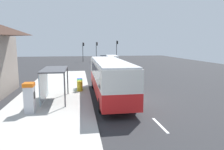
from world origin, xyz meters
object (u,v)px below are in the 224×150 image
traffic_light_far_side (83,49)px  ticket_machine (30,97)px  white_van (112,60)px  recycling_bin_green (80,84)px  sedan_near (104,58)px  recycling_bin_yellow (80,86)px  traffic_light_median (97,49)px  bus_shelter (51,76)px  traffic_light_near_side (117,48)px  recycling_bin_blue (80,83)px  bus (109,77)px  sedan_far (108,61)px

traffic_light_far_side → ticket_machine: bearing=-96.3°
white_van → traffic_light_far_side: traffic_light_far_side is taller
recycling_bin_green → traffic_light_far_side: traffic_light_far_side is taller
sedan_near → recycling_bin_green: sedan_near is taller
recycling_bin_yellow → recycling_bin_green: (0.00, 0.70, 0.00)m
traffic_light_median → bus_shelter: size_ratio=1.25×
traffic_light_median → traffic_light_far_side: bearing=-167.1°
bus_shelter → white_van: bearing=69.8°
recycling_bin_yellow → traffic_light_near_side: traffic_light_near_side is taller
ticket_machine → traffic_light_far_side: bearing=83.7°
recycling_bin_blue → bus_shelter: 5.05m
bus → ticket_machine: size_ratio=5.68×
ticket_machine → traffic_light_near_side: size_ratio=0.36×
sedan_far → recycling_bin_blue: (-6.50, -25.12, -0.14)m
traffic_light_median → bus: bearing=-93.3°
white_van → ticket_machine: bearing=-110.3°
recycling_bin_yellow → traffic_light_far_side: (1.10, 33.70, 2.63)m
traffic_light_far_side → traffic_light_median: bearing=12.9°
recycling_bin_green → bus_shelter: size_ratio=0.24×
sedan_near → traffic_light_far_side: bearing=-169.5°
sedan_near → recycling_bin_yellow: size_ratio=4.72×
sedan_near → traffic_light_near_side: traffic_light_near_side is taller
sedan_near → sedan_far: 8.18m
traffic_light_near_side → traffic_light_far_side: traffic_light_near_side is taller
recycling_bin_yellow → traffic_light_near_side: (9.70, 32.90, 2.91)m
bus → traffic_light_far_side: traffic_light_far_side is taller
traffic_light_near_side → bus: bearing=-101.6°
bus → ticket_machine: bus is taller
recycling_bin_yellow → bus_shelter: bus_shelter is taller
recycling_bin_yellow → traffic_light_median: (4.60, 34.50, 2.67)m
white_van → traffic_light_median: 14.29m
recycling_bin_yellow → recycling_bin_green: same height
recycling_bin_blue → traffic_light_near_side: (9.70, 31.50, 2.91)m
white_van → traffic_light_far_side: 14.39m
sedan_far → bus_shelter: size_ratio=1.11×
traffic_light_near_side → traffic_light_median: (-5.10, 1.60, -0.23)m
traffic_light_median → ticket_machine: bearing=-101.0°
bus → ticket_machine: 6.68m
bus → ticket_machine: bearing=-149.4°
sedan_far → ticket_machine: size_ratio=2.29×
recycling_bin_green → traffic_light_far_side: 33.12m
white_van → bus: bearing=-99.8°
recycling_bin_green → traffic_light_near_side: size_ratio=0.18×
white_van → ticket_machine: (-9.63, -26.04, -0.17)m
bus → ticket_machine: (-5.72, -3.39, -0.67)m
white_van → recycling_bin_yellow: size_ratio=5.56×
sedan_near → recycling_bin_blue: (-6.50, -33.30, -0.14)m
recycling_bin_blue → traffic_light_far_side: bearing=88.0°
sedan_far → traffic_light_far_side: 9.32m
sedan_near → bus_shelter: 38.63m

